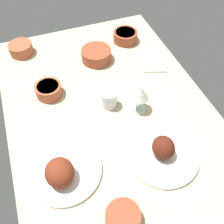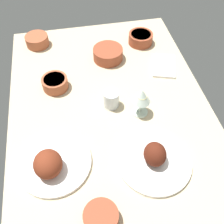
{
  "view_description": "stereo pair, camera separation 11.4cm",
  "coord_description": "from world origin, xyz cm",
  "views": [
    {
      "loc": [
        67.19,
        -24.7,
        95.29
      ],
      "look_at": [
        0.0,
        0.0,
        6.0
      ],
      "focal_mm": 42.07,
      "sensor_mm": 36.0,
      "label": 1
    },
    {
      "loc": [
        70.26,
        -13.69,
        95.29
      ],
      "look_at": [
        0.0,
        0.0,
        6.0
      ],
      "focal_mm": 42.07,
      "sensor_mm": 36.0,
      "label": 2
    }
  ],
  "objects": [
    {
      "name": "dining_table",
      "position": [
        0.0,
        0.0,
        2.0
      ],
      "size": [
        140.0,
        90.0,
        4.0
      ],
      "primitive_type": "cube",
      "color": "#C6B28E",
      "rests_on": "ground"
    },
    {
      "name": "plate_center_main",
      "position": [
        20.64,
        -26.99,
        7.25
      ],
      "size": [
        28.42,
        28.42,
        10.83
      ],
      "color": "white",
      "rests_on": "dining_table"
    },
    {
      "name": "plate_far_side",
      "position": [
        25.91,
        11.4,
        6.6
      ],
      "size": [
        28.5,
        28.5,
        10.43
      ],
      "color": "white",
      "rests_on": "dining_table"
    },
    {
      "name": "bowl_soup",
      "position": [
        -21.75,
        -23.32,
        7.1
      ],
      "size": [
        12.16,
        12.16,
        5.7
      ],
      "color": "#A35133",
      "rests_on": "dining_table"
    },
    {
      "name": "bowl_pasta",
      "position": [
        -47.98,
        25.59,
        7.18
      ],
      "size": [
        13.4,
        13.4,
        5.86
      ],
      "color": "brown",
      "rests_on": "dining_table"
    },
    {
      "name": "bowl_potatoes",
      "position": [
        -37.89,
        5.21,
        7.38
      ],
      "size": [
        15.56,
        15.56,
        6.25
      ],
      "color": "brown",
      "rests_on": "dining_table"
    },
    {
      "name": "bowl_onions",
      "position": [
        43.4,
        -12.14,
        6.92
      ],
      "size": [
        11.74,
        11.74,
        5.35
      ],
      "color": "brown",
      "rests_on": "dining_table"
    },
    {
      "name": "bowl_cream",
      "position": [
        -56.96,
        -31.11,
        7.18
      ],
      "size": [
        12.46,
        12.46,
        5.87
      ],
      "color": "#A35133",
      "rests_on": "dining_table"
    },
    {
      "name": "wine_glass",
      "position": [
        0.91,
        12.48,
        13.93
      ],
      "size": [
        7.6,
        7.6,
        14.0
      ],
      "color": "silver",
      "rests_on": "dining_table"
    },
    {
      "name": "water_tumbler",
      "position": [
        -5.72,
        0.81,
        8.08
      ],
      "size": [
        7.02,
        7.02,
        8.16
      ],
      "primitive_type": "cylinder",
      "color": "silver",
      "rests_on": "dining_table"
    },
    {
      "name": "folded_napkin",
      "position": [
        -26.03,
        32.53,
        4.6
      ],
      "size": [
        19.94,
        16.15,
        1.2
      ],
      "primitive_type": "cube",
      "rotation": [
        0.0,
        0.0,
        -0.32
      ],
      "color": "white",
      "rests_on": "dining_table"
    }
  ]
}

